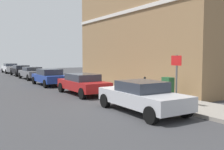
% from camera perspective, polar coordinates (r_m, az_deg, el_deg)
% --- Properties ---
extents(ground, '(80.00, 80.00, 0.00)m').
position_cam_1_polar(ground, '(12.32, 3.50, -6.78)').
color(ground, '#38383A').
extents(sidewalk, '(2.49, 30.00, 0.15)m').
position_cam_1_polar(sidewalk, '(18.34, -2.57, -2.88)').
color(sidewalk, gray).
rests_on(sidewalk, ground).
extents(corner_building, '(7.15, 13.83, 9.90)m').
position_cam_1_polar(corner_building, '(20.34, 10.95, 11.52)').
color(corner_building, olive).
rests_on(corner_building, ground).
extents(car_silver, '(2.05, 4.43, 1.34)m').
position_cam_1_polar(car_silver, '(10.44, 7.01, -4.91)').
color(car_silver, '#B7B7BC').
rests_on(car_silver, ground).
extents(car_red, '(1.88, 4.32, 1.29)m').
position_cam_1_polar(car_red, '(15.38, -6.89, -1.95)').
color(car_red, maroon).
rests_on(car_red, ground).
extents(car_blue, '(1.91, 4.28, 1.37)m').
position_cam_1_polar(car_blue, '(20.77, -14.54, -0.36)').
color(car_blue, navy).
rests_on(car_blue, ground).
extents(car_grey, '(2.01, 4.42, 1.30)m').
position_cam_1_polar(car_grey, '(26.93, -18.31, 0.52)').
color(car_grey, slate).
rests_on(car_grey, ground).
extents(car_black, '(1.97, 4.07, 1.32)m').
position_cam_1_polar(car_black, '(32.49, -20.66, 1.10)').
color(car_black, black).
rests_on(car_black, ground).
extents(car_white, '(1.86, 4.24, 1.40)m').
position_cam_1_polar(car_white, '(38.55, -22.84, 1.56)').
color(car_white, silver).
rests_on(car_white, ground).
extents(utility_cabinet, '(0.46, 0.61, 1.15)m').
position_cam_1_polar(utility_cabinet, '(13.04, 13.00, -3.23)').
color(utility_cabinet, '#1E4C28').
rests_on(utility_cabinet, sidewalk).
extents(bollard_near_cabinet, '(0.14, 0.14, 1.04)m').
position_cam_1_polar(bollard_near_cabinet, '(14.55, 7.71, -2.29)').
color(bollard_near_cabinet, black).
rests_on(bollard_near_cabinet, sidewalk).
extents(street_sign, '(0.08, 0.60, 2.30)m').
position_cam_1_polar(street_sign, '(11.18, 14.93, 0.55)').
color(street_sign, '#59595B').
rests_on(street_sign, sidewalk).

